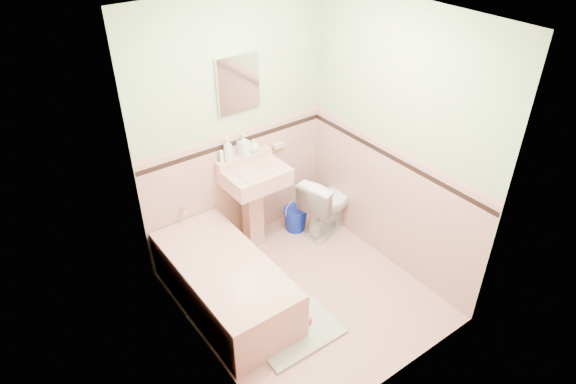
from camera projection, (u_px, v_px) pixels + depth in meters
floor at (304, 294)px, 4.68m from camera, size 2.20×2.20×0.00m
ceiling at (311, 17)px, 3.31m from camera, size 2.20×2.20×0.00m
wall_back at (234, 129)px, 4.73m from camera, size 2.50×0.00×2.50m
wall_front at (412, 253)px, 3.25m from camera, size 2.50×0.00×2.50m
wall_left at (193, 225)px, 3.50m from camera, size 0.00×2.50×2.50m
wall_right at (396, 144)px, 4.49m from camera, size 0.00×2.50×2.50m
wainscot_back at (239, 188)px, 5.08m from camera, size 2.00×0.00×2.00m
wainscot_front at (399, 322)px, 3.62m from camera, size 2.00×0.00×2.00m
wainscot_left at (203, 292)px, 3.86m from camera, size 0.00×2.20×2.20m
wainscot_right at (387, 205)px, 4.84m from camera, size 0.00×2.20×2.20m
accent_back at (236, 142)px, 4.79m from camera, size 2.00×0.00×2.00m
accent_front at (408, 266)px, 3.33m from camera, size 2.00×0.00×2.00m
accent_left at (197, 239)px, 3.58m from camera, size 0.00×2.20×2.20m
accent_right at (393, 158)px, 4.55m from camera, size 0.00×2.20×2.20m
cap_back at (235, 133)px, 4.74m from camera, size 2.00×0.00×2.00m
cap_front at (410, 255)px, 3.28m from camera, size 2.00×0.00×2.00m
cap_left at (195, 227)px, 3.52m from camera, size 0.00×2.20×2.20m
cap_right at (394, 148)px, 4.49m from camera, size 0.00×2.20×2.20m
bathtub at (225, 285)px, 4.47m from camera, size 0.70×1.50×0.45m
tub_faucet at (183, 209)px, 4.73m from camera, size 0.04×0.12×0.04m
sink at (256, 208)px, 5.03m from camera, size 0.59×0.48×0.92m
sink_faucet at (246, 160)px, 4.86m from camera, size 0.02×0.02×0.10m
medicine_cabinet at (238, 83)px, 4.49m from camera, size 0.42×0.04×0.52m
soap_dish at (278, 145)px, 5.10m from camera, size 0.12×0.07×0.04m
soap_bottle_left at (228, 149)px, 4.72m from camera, size 0.09×0.09×0.23m
soap_bottle_mid at (244, 145)px, 4.81m from camera, size 0.12×0.12×0.22m
soap_bottle_right at (254, 145)px, 4.88m from camera, size 0.12×0.12×0.13m
tube at (222, 157)px, 4.71m from camera, size 0.05×0.05×0.12m
toilet at (328, 203)px, 5.33m from camera, size 0.74×0.54×0.67m
bucket at (295, 219)px, 5.44m from camera, size 0.34×0.34×0.26m
bath_mat at (297, 333)px, 4.28m from camera, size 0.73×0.49×0.03m
shoe at (304, 324)px, 4.31m from camera, size 0.15×0.10×0.06m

